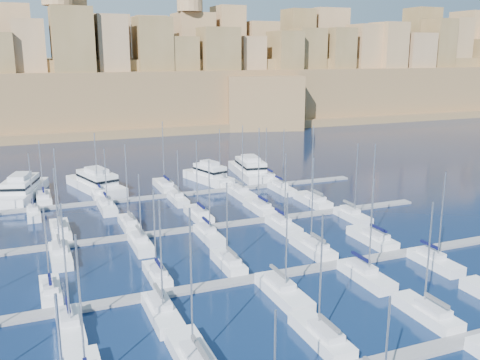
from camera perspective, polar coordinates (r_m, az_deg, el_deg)
name	(u,v)px	position (r m, az deg, el deg)	size (l,w,h in m)	color
ground	(225,249)	(80.49, -1.65, -7.32)	(600.00, 600.00, 0.00)	black
pontoon_mid_near	(257,278)	(70.13, 1.85, -10.40)	(84.00, 2.00, 0.40)	slate
pontoon_mid_far	(203,228)	(89.31, -3.92, -5.08)	(84.00, 2.00, 0.40)	slate
pontoon_far	(169,196)	(109.56, -7.55, -1.65)	(84.00, 2.00, 0.40)	slate
sailboat_2	(195,360)	(52.51, -4.82, -18.55)	(3.15, 10.52, 15.60)	white
sailboat_3	(321,336)	(56.70, 8.68, -16.09)	(2.77, 9.22, 13.66)	white
sailboat_4	(427,313)	(63.81, 19.35, -13.21)	(2.68, 8.93, 13.49)	white
sailboat_13	(51,291)	(69.21, -19.55, -11.09)	(2.36, 7.86, 11.30)	white
sailboat_14	(157,275)	(70.57, -8.83, -9.95)	(2.30, 7.67, 12.20)	white
sailboat_15	(229,263)	(73.48, -1.23, -8.80)	(2.48, 8.26, 12.10)	white
sailboat_16	(313,248)	(79.45, 7.78, -7.15)	(2.87, 9.56, 14.29)	white
sailboat_17	(372,238)	(85.01, 13.93, -6.03)	(2.93, 9.76, 15.67)	white
sailboat_19	(70,327)	(60.24, -17.66, -14.73)	(2.56, 8.52, 14.56)	white
sailboat_20	(162,312)	(61.13, -8.34, -13.76)	(2.76, 9.22, 13.97)	white
sailboat_21	(283,292)	(65.27, 4.60, -11.80)	(3.06, 10.21, 13.43)	white
sailboat_22	(366,275)	(71.38, 13.24, -9.85)	(2.82, 9.40, 13.88)	white
sailboat_23	(435,261)	(78.52, 20.04, -8.15)	(2.60, 8.66, 13.62)	white
sailboat_25	(60,230)	(90.69, -18.61, -5.12)	(2.90, 9.66, 14.36)	white
sailboat_26	(129,224)	(91.21, -11.73, -4.58)	(2.50, 8.32, 14.37)	white
sailboat_27	(199,215)	(94.49, -4.43, -3.69)	(2.82, 9.39, 14.20)	white
sailboat_28	(260,207)	(98.52, 2.12, -2.93)	(2.81, 9.37, 15.72)	white
sailboat_29	(313,200)	(103.90, 7.78, -2.17)	(3.06, 10.18, 15.46)	white
sailboat_31	(60,255)	(80.09, -18.62, -7.60)	(2.76, 9.20, 13.71)	white
sailboat_32	(141,244)	(81.73, -10.53, -6.69)	(2.52, 8.40, 11.83)	white
sailboat_33	(209,235)	(84.30, -3.35, -5.83)	(2.54, 8.46, 13.09)	white
sailboat_34	(283,225)	(88.85, 4.61, -4.83)	(2.67, 8.91, 13.16)	white
sailboat_35	(352,216)	(95.65, 11.90, -3.74)	(2.58, 8.60, 13.89)	white
sailboat_37	(44,198)	(111.46, -20.20, -1.84)	(2.70, 9.01, 12.30)	white
sailboat_38	(98,193)	(112.06, -14.88, -1.37)	(2.63, 8.76, 13.29)	white
sailboat_39	(165,186)	(115.24, -8.00, -0.62)	(3.09, 10.30, 14.78)	white
sailboat_40	(221,182)	(117.99, -2.06, -0.18)	(2.58, 8.60, 12.70)	white
sailboat_41	(267,177)	(122.03, 2.88, 0.27)	(2.49, 8.31, 12.38)	white
sailboat_43	(34,213)	(101.76, -21.15, -3.35)	(2.24, 7.48, 11.95)	white
sailboat_44	(107,207)	(101.94, -14.00, -2.79)	(2.66, 8.86, 12.01)	white
sailboat_45	(178,199)	(104.92, -6.64, -2.02)	(2.43, 8.09, 10.75)	white
sailboat_46	(241,193)	(108.14, 0.14, -1.43)	(2.98, 9.94, 14.89)	white
sailboat_47	(282,188)	(112.43, 4.46, -0.90)	(2.63, 8.77, 13.56)	white
motor_yacht_a	(22,189)	(116.23, -22.25, -0.90)	(10.83, 19.68, 5.25)	white
motor_yacht_b	(96,183)	(117.01, -15.09, -0.26)	(10.73, 19.76, 5.25)	white
motor_yacht_c	(209,175)	(120.22, -3.35, 0.55)	(8.09, 15.10, 5.25)	white
motor_yacht_d	(250,169)	(126.05, 1.06, 1.18)	(8.06, 19.57, 5.25)	white
fortified_city	(89,87)	(227.69, -15.79, 9.50)	(460.00, 108.95, 59.52)	brown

